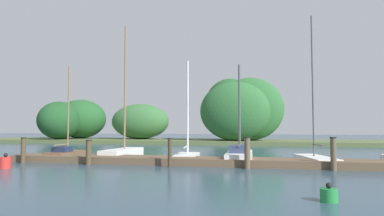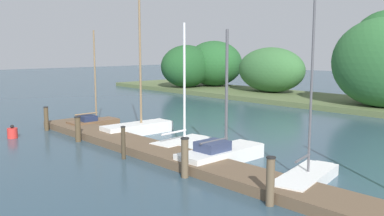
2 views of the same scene
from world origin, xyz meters
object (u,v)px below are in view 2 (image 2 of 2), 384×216
at_px(mooring_piling_0, 46,119).
at_px(mooring_piling_2, 123,143).
at_px(mooring_piling_1, 78,129).
at_px(sailboat_2, 183,141).
at_px(sailboat_3, 223,153).
at_px(mooring_piling_4, 270,181).
at_px(sailboat_1, 140,126).
at_px(sailboat_4, 307,175).
at_px(mooring_piling_3, 185,158).
at_px(channel_buoy_0, 12,133).
at_px(sailboat_0, 94,122).

distance_m(mooring_piling_0, mooring_piling_2, 7.91).
bearing_deg(mooring_piling_0, mooring_piling_1, -0.48).
xyz_separation_m(sailboat_2, mooring_piling_2, (-0.15, -3.07, 0.38)).
bearing_deg(mooring_piling_2, sailboat_2, 87.24).
bearing_deg(sailboat_3, mooring_piling_4, -121.35).
bearing_deg(sailboat_1, sailboat_4, -92.05).
xyz_separation_m(mooring_piling_3, mooring_piling_4, (3.63, 0.06, 0.01)).
relative_size(sailboat_3, mooring_piling_4, 3.61).
relative_size(sailboat_3, channel_buoy_0, 7.62).
xyz_separation_m(sailboat_4, mooring_piling_4, (0.41, -2.50, 0.43)).
relative_size(mooring_piling_0, mooring_piling_3, 0.93).
distance_m(sailboat_1, mooring_piling_1, 3.33).
height_order(sailboat_3, sailboat_4, sailboat_4).
height_order(sailboat_0, mooring_piling_0, sailboat_0).
relative_size(sailboat_4, mooring_piling_2, 5.63).
bearing_deg(channel_buoy_0, sailboat_1, 57.90).
distance_m(sailboat_2, sailboat_4, 6.62).
relative_size(sailboat_2, mooring_piling_1, 4.54).
bearing_deg(mooring_piling_1, sailboat_3, 19.09).
distance_m(sailboat_2, mooring_piling_2, 3.10).
relative_size(sailboat_1, channel_buoy_0, 11.62).
distance_m(sailboat_1, mooring_piling_0, 5.27).
height_order(sailboat_0, channel_buoy_0, sailboat_0).
bearing_deg(sailboat_4, channel_buoy_0, 95.82).
bearing_deg(mooring_piling_3, mooring_piling_1, -179.41).
bearing_deg(sailboat_2, mooring_piling_3, -135.81).
distance_m(sailboat_1, channel_buoy_0, 6.32).
bearing_deg(channel_buoy_0, mooring_piling_3, 11.32).
distance_m(sailboat_0, sailboat_3, 9.97).
bearing_deg(sailboat_4, mooring_piling_0, 87.23).
xyz_separation_m(sailboat_3, mooring_piling_4, (4.14, -2.35, 0.34)).
bearing_deg(sailboat_0, sailboat_1, -75.04).
relative_size(sailboat_2, channel_buoy_0, 8.18).
bearing_deg(mooring_piling_2, channel_buoy_0, -164.91).
distance_m(sailboat_2, channel_buoy_0, 8.83).
relative_size(mooring_piling_2, channel_buoy_0, 1.99).
xyz_separation_m(mooring_piling_0, channel_buoy_0, (0.77, -2.09, -0.40)).
distance_m(sailboat_3, mooring_piling_1, 7.64).
xyz_separation_m(sailboat_2, mooring_piling_0, (-8.05, -2.90, 0.36)).
bearing_deg(sailboat_0, mooring_piling_3, -103.28).
bearing_deg(mooring_piling_4, sailboat_2, 158.32).
bearing_deg(sailboat_4, mooring_piling_1, 90.70).
bearing_deg(sailboat_3, mooring_piling_1, 107.39).
xyz_separation_m(sailboat_3, mooring_piling_3, (0.51, -2.42, 0.33)).
height_order(sailboat_3, mooring_piling_1, sailboat_3).
bearing_deg(mooring_piling_0, sailboat_3, 12.71).
bearing_deg(sailboat_4, sailboat_0, 78.12).
relative_size(sailboat_2, mooring_piling_0, 4.22).
distance_m(mooring_piling_0, mooring_piling_3, 11.45).
relative_size(sailboat_0, sailboat_3, 1.05).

